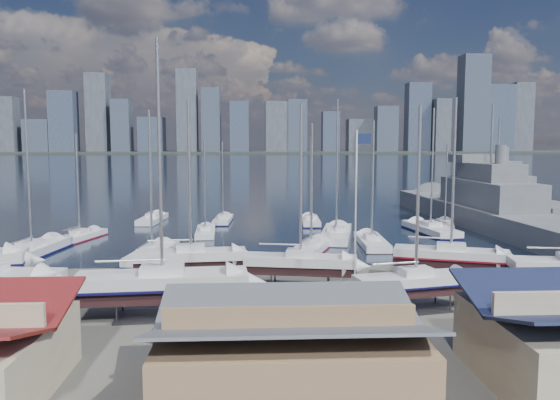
{
  "coord_description": "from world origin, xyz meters",
  "views": [
    {
      "loc": [
        -1.71,
        -50.55,
        11.63
      ],
      "look_at": [
        1.3,
        8.0,
        5.47
      ],
      "focal_mm": 35.0,
      "sensor_mm": 36.0,
      "label": 1
    }
  ],
  "objects": [
    {
      "name": "sailboat_cradle_3",
      "position": [
        -7.71,
        -14.65,
        2.19
      ],
      "size": [
        11.62,
        4.05,
        18.26
      ],
      "rotation": [
        0.0,
        0.0,
        0.08
      ],
      "color": "#2D2D33",
      "rests_on": "ground"
    },
    {
      "name": "naval_ship_east",
      "position": [
        31.17,
        23.08,
        1.67
      ],
      "size": [
        11.01,
        52.28,
        18.67
      ],
      "rotation": [
        0.0,
        0.0,
        1.62
      ],
      "color": "slate",
      "rests_on": "water"
    },
    {
      "name": "water",
      "position": [
        0.0,
        300.0,
        -0.15
      ],
      "size": [
        1400.0,
        600.0,
        0.4
      ],
      "primitive_type": "cube",
      "color": "#1B263E",
      "rests_on": "ground"
    },
    {
      "name": "flagpole",
      "position": [
        5.87,
        -11.71,
        7.26
      ],
      "size": [
        1.1,
        0.12,
        12.54
      ],
      "color": "white",
      "rests_on": "ground"
    },
    {
      "name": "sailboat_cradle_2",
      "position": [
        -6.87,
        -5.34,
        2.03
      ],
      "size": [
        9.37,
        3.31,
        15.09
      ],
      "rotation": [
        0.0,
        0.0,
        0.08
      ],
      "color": "#2D2D33",
      "rests_on": "ground"
    },
    {
      "name": "sailboat_moored_7",
      "position": [
        8.45,
        14.27,
        0.32
      ],
      "size": [
        5.66,
        12.05,
        17.56
      ],
      "rotation": [
        0.0,
        0.0,
        1.36
      ],
      "color": "black",
      "rests_on": "water"
    },
    {
      "name": "sailboat_moored_8",
      "position": [
        6.63,
        26.68,
        0.31
      ],
      "size": [
        2.86,
        8.93,
        13.2
      ],
      "rotation": [
        0.0,
        0.0,
        1.53
      ],
      "color": "black",
      "rests_on": "water"
    },
    {
      "name": "car_a",
      "position": [
        -6.37,
        -17.9,
        0.73
      ],
      "size": [
        3.08,
        4.63,
        1.46
      ],
      "primitive_type": "imported",
      "rotation": [
        0.0,
        0.0,
        -0.34
      ],
      "color": "gray",
      "rests_on": "ground"
    },
    {
      "name": "sailboat_moored_10",
      "position": [
        21.25,
        17.83,
        0.31
      ],
      "size": [
        4.74,
        11.55,
        16.77
      ],
      "rotation": [
        0.0,
        0.0,
        1.72
      ],
      "color": "black",
      "rests_on": "water"
    },
    {
      "name": "far_shore",
      "position": [
        0.0,
        560.0,
        1.1
      ],
      "size": [
        1400.0,
        80.0,
        2.2
      ],
      "primitive_type": "cube",
      "color": "#2D332D",
      "rests_on": "ground"
    },
    {
      "name": "shed_grey",
      "position": [
        0.0,
        -26.0,
        2.15
      ],
      "size": [
        12.6,
        8.4,
        4.17
      ],
      "color": "#8C6B4C",
      "rests_on": "ground"
    },
    {
      "name": "sailboat_moored_0",
      "position": [
        -24.43,
        5.99,
        0.31
      ],
      "size": [
        4.9,
        12.25,
        17.81
      ],
      "rotation": [
        0.0,
        0.0,
        1.44
      ],
      "color": "black",
      "rests_on": "water"
    },
    {
      "name": "car_b",
      "position": [
        -4.16,
        -19.2,
        0.68
      ],
      "size": [
        4.33,
        2.24,
        1.36
      ],
      "primitive_type": "imported",
      "rotation": [
        0.0,
        0.0,
        1.37
      ],
      "color": "gray",
      "rests_on": "ground"
    },
    {
      "name": "sailboat_moored_5",
      "position": [
        -5.97,
        28.72,
        0.31
      ],
      "size": [
        2.77,
        8.35,
        12.31
      ],
      "rotation": [
        0.0,
        0.0,
        1.51
      ],
      "color": "black",
      "rests_on": "water"
    },
    {
      "name": "naval_ship_west",
      "position": [
        42.5,
        45.61,
        1.66
      ],
      "size": [
        10.0,
        44.48,
        17.97
      ],
      "rotation": [
        0.0,
        0.0,
        1.64
      ],
      "color": "slate",
      "rests_on": "water"
    },
    {
      "name": "sailboat_cradle_5",
      "position": [
        9.55,
        -14.23,
        1.97
      ],
      "size": [
        8.96,
        4.15,
        14.12
      ],
      "rotation": [
        0.0,
        0.0,
        0.21
      ],
      "color": "#2D2D33",
      "rests_on": "ground"
    },
    {
      "name": "sailboat_cradle_4",
      "position": [
        2.14,
        -7.78,
        2.0
      ],
      "size": [
        9.19,
        4.1,
        14.61
      ],
      "rotation": [
        0.0,
        0.0,
        -0.19
      ],
      "color": "#2D2D33",
      "rests_on": "ground"
    },
    {
      "name": "sailboat_moored_3",
      "position": [
        -11.81,
        4.15,
        0.31
      ],
      "size": [
        4.22,
        10.68,
        15.54
      ],
      "rotation": [
        0.0,
        0.0,
        1.44
      ],
      "color": "black",
      "rests_on": "water"
    },
    {
      "name": "sailboat_moored_9",
      "position": [
        11.76,
        9.55,
        0.32
      ],
      "size": [
        3.18,
        9.86,
        14.71
      ],
      "rotation": [
        0.0,
        0.0,
        1.52
      ],
      "color": "black",
      "rests_on": "water"
    },
    {
      "name": "ground",
      "position": [
        0.0,
        -10.0,
        0.0
      ],
      "size": [
        1400.0,
        1400.0,
        0.0
      ],
      "primitive_type": "plane",
      "color": "#605E59",
      "rests_on": "ground"
    },
    {
      "name": "sailboat_moored_6",
      "position": [
        4.56,
        6.39,
        0.31
      ],
      "size": [
        5.93,
        9.86,
        14.27
      ],
      "rotation": [
        0.0,
        0.0,
        1.2
      ],
      "color": "black",
      "rests_on": "water"
    },
    {
      "name": "car_d",
      "position": [
        4.79,
        -18.76,
        0.8
      ],
      "size": [
        3.56,
        5.92,
        1.61
      ],
      "primitive_type": "imported",
      "rotation": [
        0.0,
        0.0,
        0.25
      ],
      "color": "gray",
      "rests_on": "ground"
    },
    {
      "name": "skyline",
      "position": [
        -7.83,
        553.76,
        39.09
      ],
      "size": [
        639.14,
        43.8,
        107.69
      ],
      "color": "#475166",
      "rests_on": "far_shore"
    },
    {
      "name": "sailboat_cradle_6",
      "position": [
        15.05,
        -6.06,
        2.04
      ],
      "size": [
        9.8,
        5.67,
        15.34
      ],
      "rotation": [
        0.0,
        0.0,
        -0.34
      ],
      "color": "#2D2D33",
      "rests_on": "ground"
    },
    {
      "name": "sailboat_moored_11",
      "position": [
        24.75,
        22.28,
        0.31
      ],
      "size": [
        4.59,
        8.26,
        11.91
      ],
      "rotation": [
        0.0,
        0.0,
        1.25
      ],
      "color": "black",
      "rests_on": "water"
    },
    {
      "name": "sailboat_moored_2",
      "position": [
        -16.36,
        29.56,
        0.32
      ],
      "size": [
        3.26,
        9.58,
        14.24
      ],
      "rotation": [
        0.0,
        0.0,
        1.5
      ],
      "color": "black",
      "rests_on": "water"
    },
    {
      "name": "sailboat_moored_4",
      "position": [
        -7.62,
        17.79,
        0.33
      ],
      "size": [
        2.72,
        8.37,
        12.48
      ],
      "rotation": [
        0.0,
        0.0,
        1.62
      ],
      "color": "black",
      "rests_on": "water"
    },
    {
      "name": "car_c",
      "position": [
        1.62,
        -18.72,
        0.65
      ],
      "size": [
        2.72,
        4.88,
        1.29
      ],
      "primitive_type": "imported",
      "rotation": [
        0.0,
        0.0,
        -0.13
      ],
      "color": "gray",
      "rests_on": "ground"
    },
    {
      "name": "sailboat_moored_1",
      "position": [
        -22.37,
        15.01,
        0.31
      ],
      "size": [
        4.65,
        9.22,
        13.27
      ],
      "rotation": [
        0.0,
        0.0,
        1.31
      ],
      "color": "black",
      "rests_on": "water"
    }
  ]
}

